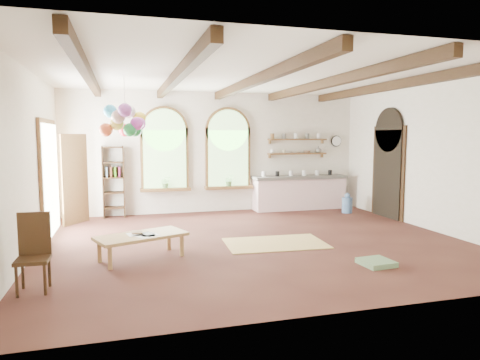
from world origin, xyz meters
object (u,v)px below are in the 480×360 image
object	(u,v)px
coffee_table	(141,237)
balloon_cluster	(125,121)
kitchen_counter	(299,192)
side_chair	(34,269)

from	to	relation	value
coffee_table	balloon_cluster	bearing A→B (deg)	98.17
kitchen_counter	coffee_table	xyz separation A→B (m)	(-4.50, -3.83, -0.11)
kitchen_counter	side_chair	size ratio (longest dim) A/B	2.57
side_chair	kitchen_counter	bearing A→B (deg)	39.91
side_chair	balloon_cluster	world-z (taller)	balloon_cluster
kitchen_counter	coffee_table	distance (m)	5.91
coffee_table	balloon_cluster	distance (m)	2.44
coffee_table	balloon_cluster	world-z (taller)	balloon_cluster
side_chair	coffee_table	bearing A→B (deg)	38.37
side_chair	balloon_cluster	distance (m)	3.51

